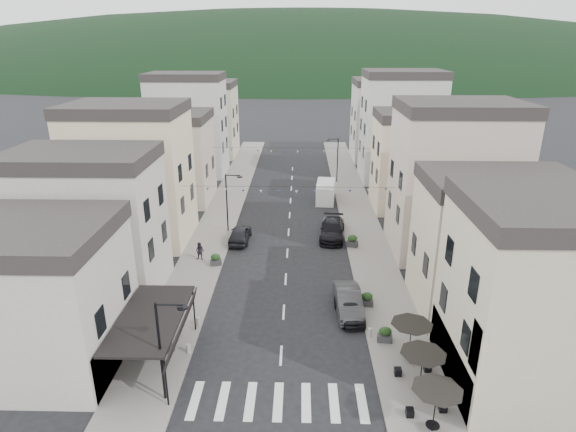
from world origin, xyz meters
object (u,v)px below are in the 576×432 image
at_px(parked_car_d, 332,230).
at_px(pedestrian_b, 200,251).
at_px(parked_car_b, 348,301).
at_px(parked_car_e, 240,234).
at_px(delivery_van, 326,191).
at_px(parked_car_c, 333,227).
at_px(pedestrian_a, 164,301).
at_px(parked_car_a, 349,309).

distance_m(parked_car_d, pedestrian_b, 13.09).
xyz_separation_m(parked_car_b, pedestrian_b, (-12.17, 7.95, 0.11)).
height_order(parked_car_e, delivery_van, delivery_van).
height_order(parked_car_c, parked_car_d, parked_car_d).
bearing_deg(parked_car_c, parked_car_e, -160.22).
distance_m(pedestrian_a, pedestrian_b, 8.82).
height_order(parked_car_d, delivery_van, delivery_van).
bearing_deg(pedestrian_b, parked_car_e, 67.36).
relative_size(parked_car_a, parked_car_b, 0.81).
distance_m(parked_car_a, pedestrian_b, 15.00).
height_order(parked_car_b, parked_car_e, parked_car_b).
bearing_deg(pedestrian_a, pedestrian_b, 74.22).
xyz_separation_m(parked_car_b, pedestrian_a, (-12.92, -0.83, 0.27)).
bearing_deg(parked_car_d, delivery_van, 96.73).
height_order(parked_car_a, delivery_van, delivery_van).
bearing_deg(pedestrian_a, parked_car_c, 39.69).
relative_size(delivery_van, pedestrian_b, 3.34).
distance_m(parked_car_d, delivery_van, 11.44).
bearing_deg(pedestrian_b, pedestrian_a, -83.51).
xyz_separation_m(parked_car_d, pedestrian_a, (-12.61, -14.32, 0.27)).
bearing_deg(parked_car_a, pedestrian_b, 136.31).
bearing_deg(parked_car_c, parked_car_a, -84.18).
relative_size(parked_car_b, pedestrian_b, 3.08).
relative_size(parked_car_c, parked_car_e, 1.02).
relative_size(parked_car_b, parked_car_e, 1.09).
bearing_deg(delivery_van, parked_car_d, -84.15).
relative_size(parked_car_e, pedestrian_b, 2.82).
height_order(parked_car_a, parked_car_e, parked_car_e).
height_order(parked_car_d, pedestrian_a, pedestrian_a).
xyz_separation_m(parked_car_a, parked_car_d, (-0.30, 14.31, 0.14)).
xyz_separation_m(parked_car_c, parked_car_d, (-0.15, -1.21, 0.17)).
bearing_deg(parked_car_b, pedestrian_a, -179.05).
bearing_deg(delivery_van, pedestrian_a, -110.59).
relative_size(parked_car_b, delivery_van, 0.92).
relative_size(parked_car_a, pedestrian_a, 2.07).
relative_size(parked_car_b, parked_car_d, 0.88).
relative_size(pedestrian_a, pedestrian_b, 1.20).
bearing_deg(parked_car_e, parked_car_a, 126.75).
relative_size(parked_car_e, pedestrian_a, 2.35).
relative_size(parked_car_b, parked_car_c, 1.07).
height_order(parked_car_c, parked_car_e, parked_car_e).
bearing_deg(parked_car_a, delivery_van, 83.02).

